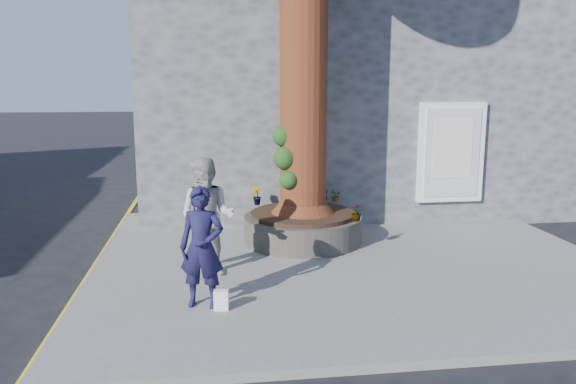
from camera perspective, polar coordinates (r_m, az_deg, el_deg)
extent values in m
plane|color=black|center=(9.20, -1.45, -9.35)|extent=(120.00, 120.00, 0.00)
cube|color=slate|center=(10.37, 6.24, -6.70)|extent=(9.00, 8.00, 0.12)
cube|color=yellow|center=(10.31, -19.35, -7.71)|extent=(0.10, 30.00, 0.01)
cube|color=#4C4F51|center=(16.16, 4.58, 10.21)|extent=(10.00, 8.00, 6.00)
cube|color=white|center=(12.93, 16.22, 3.87)|extent=(1.50, 0.12, 2.20)
cube|color=silver|center=(12.87, 16.33, 3.84)|extent=(1.25, 0.04, 1.95)
cube|color=silver|center=(12.84, 16.39, 4.27)|extent=(0.90, 0.02, 1.30)
cylinder|color=black|center=(11.09, 1.51, -3.76)|extent=(2.30, 2.30, 0.52)
cylinder|color=black|center=(11.01, 1.52, -2.25)|extent=(2.04, 2.04, 0.08)
cylinder|color=#4A1D12|center=(10.80, 1.62, 17.73)|extent=(0.90, 0.90, 7.50)
cone|color=#4A1D12|center=(10.93, 1.53, -0.26)|extent=(1.24, 1.24, 0.70)
sphere|color=#143C15|center=(10.56, -0.32, 3.48)|extent=(0.44, 0.44, 0.44)
sphere|color=#143C15|center=(10.53, 0.08, 1.25)|extent=(0.36, 0.36, 0.36)
sphere|color=#143C15|center=(10.63, -0.51, 5.69)|extent=(0.40, 0.40, 0.40)
imported|color=#151334|center=(7.86, -8.74, -5.59)|extent=(0.69, 0.53, 1.70)
imported|color=#A3A09C|center=(9.13, -8.21, -2.54)|extent=(1.12, 0.99, 1.92)
cube|color=white|center=(7.92, -6.81, -10.84)|extent=(0.21, 0.14, 0.28)
imported|color=gray|center=(11.89, 3.71, -0.11)|extent=(0.25, 0.25, 0.40)
imported|color=gray|center=(11.63, -3.24, -0.39)|extent=(0.29, 0.29, 0.38)
imported|color=gray|center=(10.33, 6.95, -2.05)|extent=(0.20, 0.20, 0.33)
imported|color=gray|center=(11.95, 4.88, -0.39)|extent=(0.23, 0.26, 0.27)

